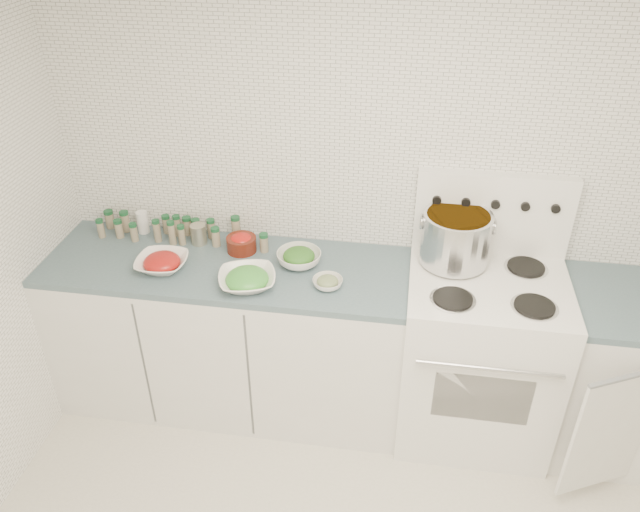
{
  "coord_description": "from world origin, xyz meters",
  "views": [
    {
      "loc": [
        0.06,
        -1.33,
        2.63
      ],
      "look_at": [
        -0.33,
        1.14,
        1.03
      ],
      "focal_mm": 35.0,
      "sensor_mm": 36.0,
      "label": 1
    }
  ],
  "objects_px": {
    "stove": "(478,352)",
    "stock_pot": "(456,236)",
    "bowl_tomato": "(162,262)",
    "bowl_snowpea": "(247,279)"
  },
  "relations": [
    {
      "from": "stock_pot",
      "to": "bowl_snowpea",
      "type": "distance_m",
      "value": 1.03
    },
    {
      "from": "bowl_tomato",
      "to": "stock_pot",
      "type": "bearing_deg",
      "value": 9.22
    },
    {
      "from": "stove",
      "to": "bowl_snowpea",
      "type": "xyz_separation_m",
      "value": [
        -1.14,
        -0.16,
        0.44
      ]
    },
    {
      "from": "stove",
      "to": "stock_pot",
      "type": "height_order",
      "value": "stove"
    },
    {
      "from": "stock_pot",
      "to": "bowl_tomato",
      "type": "relative_size",
      "value": 1.36
    },
    {
      "from": "stove",
      "to": "bowl_snowpea",
      "type": "bearing_deg",
      "value": -171.82
    },
    {
      "from": "bowl_tomato",
      "to": "bowl_snowpea",
      "type": "xyz_separation_m",
      "value": [
        0.46,
        -0.08,
        0.0
      ]
    },
    {
      "from": "stock_pot",
      "to": "bowl_tomato",
      "type": "bearing_deg",
      "value": -170.78
    },
    {
      "from": "stove",
      "to": "bowl_tomato",
      "type": "relative_size",
      "value": 5.19
    },
    {
      "from": "stock_pot",
      "to": "bowl_tomato",
      "type": "distance_m",
      "value": 1.45
    }
  ]
}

